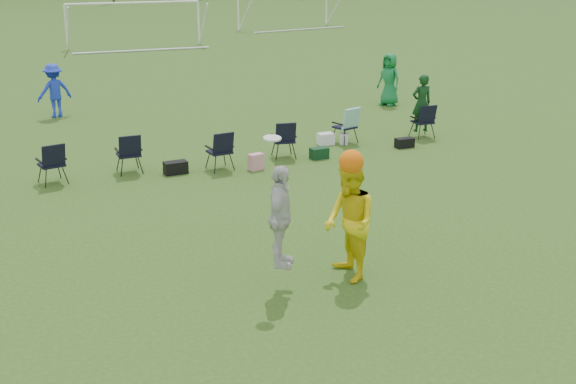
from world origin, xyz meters
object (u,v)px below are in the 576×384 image
fielder_blue (54,91)px  fielder_green_far (389,79)px  goal_mid (134,12)px  center_contest (329,219)px  goal_right (284,0)px

fielder_blue → fielder_green_far: size_ratio=0.96×
fielder_blue → goal_mid: size_ratio=0.23×
fielder_blue → goal_mid: goal_mid is taller
fielder_blue → goal_mid: bearing=-125.2°
center_contest → goal_right: size_ratio=0.34×
fielder_green_far → goal_right: bearing=144.0°
goal_mid → goal_right: size_ratio=1.01×
fielder_green_far → goal_right: goal_right is taller
fielder_green_far → goal_mid: bearing=172.7°
center_contest → goal_right: bearing=65.7°
fielder_green_far → center_contest: (-8.66, -11.50, 0.18)m
fielder_green_far → goal_mid: (-3.86, 19.67, 1.03)m
center_contest → goal_right: 40.80m
goal_mid → goal_right: bearing=30.6°
fielder_green_far → goal_right: 26.95m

